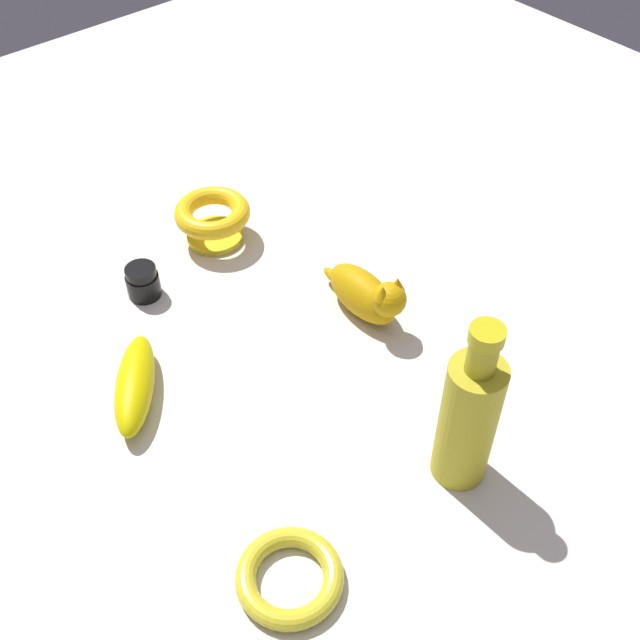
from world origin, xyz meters
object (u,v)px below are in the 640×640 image
(banana, at_px, (135,384))
(cat_figurine, at_px, (367,294))
(bowl, at_px, (213,217))
(bottle_tall, at_px, (469,417))
(bangle, at_px, (290,577))
(nail_polish_jar, at_px, (143,282))

(banana, xyz_separation_m, cat_figurine, (-0.08, -0.31, 0.01))
(bowl, height_order, bottle_tall, bottle_tall)
(cat_figurine, bearing_deg, banana, 75.95)
(banana, xyz_separation_m, bangle, (-0.30, 0.01, -0.01))
(nail_polish_jar, bearing_deg, banana, 145.53)
(banana, bearing_deg, bowl, 164.31)
(banana, relative_size, bangle, 1.41)
(nail_polish_jar, height_order, bangle, nail_polish_jar)
(banana, height_order, bangle, banana)
(banana, relative_size, cat_figurine, 1.01)
(banana, bearing_deg, bottle_tall, 71.56)
(bottle_tall, xyz_separation_m, bangle, (0.02, 0.23, -0.08))
(bowl, bearing_deg, cat_figurine, -166.51)
(bowl, bearing_deg, banana, 126.98)
(nail_polish_jar, bearing_deg, bangle, 166.25)
(bottle_tall, bearing_deg, nail_polish_jar, 13.98)
(banana, distance_m, nail_polish_jar, 0.18)
(bottle_tall, bearing_deg, bowl, -2.82)
(bowl, distance_m, banana, 0.30)
(cat_figurine, relative_size, bangle, 1.40)
(nail_polish_jar, xyz_separation_m, bangle, (-0.45, 0.11, -0.01))
(bangle, bearing_deg, cat_figurine, -54.15)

